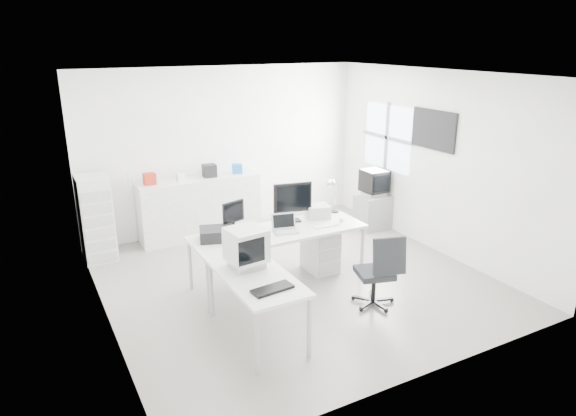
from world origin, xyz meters
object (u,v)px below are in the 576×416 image
laptop (286,225)px  tv_cabinet (373,212)px  main_desk (279,256)px  crt_monitor (246,250)px  crt_tv (374,183)px  lcd_monitor_large (293,202)px  filing_cabinet (96,218)px  office_chair (375,269)px  laser_printer (318,211)px  inkjet_printer (217,234)px  lcd_monitor_small (233,217)px  sideboard (200,207)px  drawer_pedestal (320,251)px  side_desk (257,306)px

laptop → tv_cabinet: 2.73m
main_desk → crt_monitor: crt_monitor is taller
crt_monitor → crt_tv: bearing=23.9°
main_desk → lcd_monitor_large: bearing=35.5°
main_desk → filing_cabinet: size_ratio=1.84×
main_desk → lcd_monitor_large: size_ratio=4.17×
lcd_monitor_large → office_chair: size_ratio=0.60×
lcd_monitor_large → crt_tv: (2.09, 0.84, -0.21)m
crt_monitor → filing_cabinet: bearing=106.4°
tv_cabinet → filing_cabinet: 4.60m
crt_monitor → crt_tv: (3.29, 1.94, -0.13)m
laser_printer → crt_tv: (1.69, 0.87, -0.01)m
inkjet_printer → lcd_monitor_small: 0.36m
main_desk → lcd_monitor_large: 0.79m
lcd_monitor_large → sideboard: (-0.73, 1.93, -0.53)m
drawer_pedestal → tv_cabinet: bearing=31.0°
side_desk → drawer_pedestal: side_desk is taller
lcd_monitor_small → laptop: bearing=-47.3°
lcd_monitor_small → main_desk: bearing=-41.5°
inkjet_printer → lcd_monitor_large: size_ratio=0.75×
main_desk → lcd_monitor_small: bearing=155.6°
tv_cabinet → sideboard: (-2.81, 1.09, 0.21)m
laser_printer → filing_cabinet: (-2.81, 1.77, -0.19)m
drawer_pedestal → laser_printer: bearing=73.6°
lcd_monitor_large → sideboard: 2.13m
sideboard → filing_cabinet: (-1.69, -0.19, 0.14)m
drawer_pedestal → crt_monitor: 1.91m
side_desk → lcd_monitor_small: (0.30, 1.35, 0.59)m
drawer_pedestal → lcd_monitor_small: 1.43m
lcd_monitor_small → laser_printer: 1.31m
main_desk → drawer_pedestal: bearing=4.1°
laser_printer → filing_cabinet: bearing=163.6°
laptop → side_desk: bearing=-119.6°
filing_cabinet → sideboard: bearing=6.4°
tv_cabinet → sideboard: bearing=158.9°
office_chair → tv_cabinet: 2.81m
lcd_monitor_small → office_chair: (1.30, -1.40, -0.48)m
side_desk → filing_cabinet: filing_cabinet is taller
laser_printer → crt_monitor: size_ratio=0.79×
drawer_pedestal → lcd_monitor_small: lcd_monitor_small is taller
laptop → lcd_monitor_large: bearing=61.8°
crt_monitor → tv_cabinet: 3.87m
lcd_monitor_large → laptop: lcd_monitor_large is taller
lcd_monitor_small → sideboard: bearing=67.8°
inkjet_printer → crt_tv: bearing=34.5°
tv_cabinet → filing_cabinet: (-4.50, 0.90, 0.35)m
crt_monitor → tv_cabinet: bearing=23.9°
lcd_monitor_small → tv_cabinet: (2.99, 0.84, -0.66)m
inkjet_printer → lcd_monitor_large: 1.23m
drawer_pedestal → laptop: (-0.65, -0.15, 0.56)m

